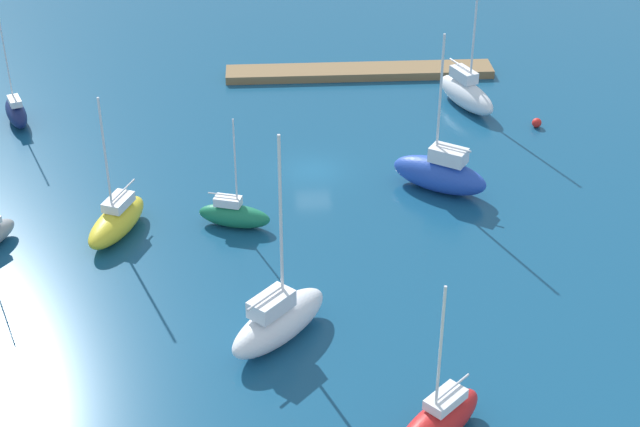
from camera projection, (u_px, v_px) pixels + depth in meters
The scene contains 10 objects.
water at pixel (313, 171), 69.22m from camera, with size 160.00×160.00×0.00m, color navy.
pier_dock at pixel (359, 72), 83.70m from camera, with size 23.00×2.87×0.68m, color olive.
sailboat_white_lone_north at pixel (466, 93), 77.72m from camera, with size 4.53×7.16×11.58m.
sailboat_red_far_north at pixel (438, 422), 45.86m from camera, with size 5.56×5.39×9.08m.
sailboat_green_mid_basin at pixel (234, 214), 62.36m from camera, with size 4.98×2.79×7.70m.
sailboat_navy_off_beacon at pixel (16, 112), 75.24m from camera, with size 3.10×4.89×9.15m.
sailboat_blue_outer_mooring at pixel (440, 173), 66.12m from camera, with size 6.98×5.69×11.26m.
sailboat_yellow_by_breakwater at pixel (117, 220), 61.49m from camera, with size 4.23×6.47×9.66m.
sailboat_white_near_pier at pixel (278, 320), 52.21m from camera, with size 6.41×6.71×12.27m.
mooring_buoy_red at pixel (537, 123), 75.03m from camera, with size 0.74×0.74×0.74m, color red.
Camera 1 is at (3.10, 60.69, 33.28)m, focal length 54.44 mm.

